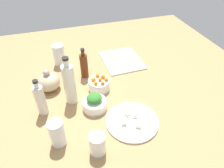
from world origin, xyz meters
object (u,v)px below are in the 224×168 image
bowl_greens (95,105)px  drinking_glass_2 (97,144)px  bottle_2 (84,65)px  cutting_board (122,60)px  teapot (48,82)px  drinking_glass_0 (59,55)px  bottle_1 (70,84)px  bottle_0 (41,100)px  drinking_glass_1 (57,133)px  bowl_carrots (99,85)px  plate_tofu (132,121)px

bowl_greens → drinking_glass_2: 26.26cm
bowl_greens → bottle_2: size_ratio=0.64×
bottle_2 → drinking_glass_2: 55.45cm
cutting_board → teapot: (-15.84, 50.36, 4.84)cm
bottle_2 → drinking_glass_0: (18.41, 13.39, -1.08)cm
bowl_greens → bottle_1: size_ratio=0.45×
bottle_0 → drinking_glass_1: bottle_0 is taller
bowl_greens → drinking_glass_1: (-16.24, 20.29, 4.11)cm
drinking_glass_1 → bottle_2: bearing=-24.6°
drinking_glass_0 → drinking_glass_2: 73.98cm
cutting_board → drinking_glass_2: size_ratio=2.85×
bottle_2 → bowl_carrots: bearing=-159.5°
bowl_carrots → bottle_2: (14.78, 5.51, 5.16)cm
plate_tofu → bottle_1: 37.20cm
cutting_board → drinking_glass_1: bearing=138.4°
cutting_board → drinking_glass_1: size_ratio=2.23×
cutting_board → bottle_1: bottle_1 is taller
teapot → drinking_glass_1: bearing=-178.1°
bottle_1 → drinking_glass_2: (-34.89, -5.83, -6.87)cm
drinking_glass_1 → drinking_glass_0: bearing=-6.7°
bottle_0 → drinking_glass_0: size_ratio=1.47×
bottle_0 → drinking_glass_1: 21.87cm
bowl_carrots → drinking_glass_1: bearing=139.4°
drinking_glass_1 → bowl_greens: bearing=-51.3°
plate_tofu → bottle_1: bottle_1 is taller
bottle_0 → drinking_glass_2: size_ratio=2.02×
bowl_carrots → drinking_glass_0: drinking_glass_0 is taller
drinking_glass_2 → bowl_greens: bearing=-10.5°
teapot → plate_tofu: bearing=-135.9°
drinking_glass_1 → drinking_glass_2: size_ratio=1.28×
plate_tofu → drinking_glass_2: bearing=118.3°
bowl_greens → bottle_0: bottle_0 is taller
cutting_board → drinking_glass_0: bearing=78.1°
cutting_board → bottle_1: (-29.86, 39.39, 11.59)cm
cutting_board → teapot: 53.01cm
cutting_board → bottle_0: 65.10cm
bottle_2 → drinking_glass_1: bearing=155.4°
drinking_glass_1 → drinking_glass_2: drinking_glass_1 is taller
bowl_greens → drinking_glass_2: drinking_glass_2 is taller
drinking_glass_1 → drinking_glass_2: bearing=-121.3°
cutting_board → plate_tofu: size_ratio=1.15×
teapot → bottle_2: bottle_2 is taller
bowl_greens → drinking_glass_0: size_ratio=0.88×
bowl_carrots → teapot: size_ratio=0.82×
drinking_glass_0 → drinking_glass_2: drinking_glass_0 is taller
teapot → bottle_0: bearing=166.8°
cutting_board → bowl_carrots: size_ratio=2.42×
bowl_carrots → bottle_2: size_ratio=0.63×
bottle_2 → bowl_greens: bearing=178.8°
bowl_greens → teapot: 31.82cm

